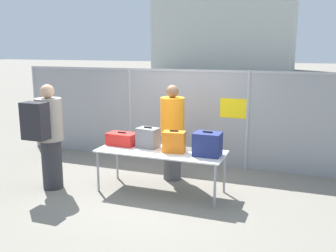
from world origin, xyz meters
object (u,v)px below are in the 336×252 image
inspection_table (161,153)px  suitcase_navy (207,144)px  suitcase_red (122,139)px  utility_trailer (229,129)px  suitcase_grey (148,138)px  security_worker_near (172,131)px  traveler_hooded (47,133)px  suitcase_orange (174,142)px

inspection_table → suitcase_navy: suitcase_navy is taller
suitcase_red → utility_trailer: size_ratio=0.13×
suitcase_grey → utility_trailer: suitcase_grey is taller
suitcase_grey → suitcase_navy: 1.11m
suitcase_red → utility_trailer: 3.69m
suitcase_grey → inspection_table: bearing=-23.0°
security_worker_near → suitcase_red: bearing=52.3°
suitcase_red → traveler_hooded: size_ratio=0.29×
inspection_table → traveler_hooded: (-1.89, -0.56, 0.33)m
inspection_table → utility_trailer: (0.48, 3.56, -0.28)m
inspection_table → suitcase_navy: bearing=-0.1°
inspection_table → traveler_hooded: traveler_hooded is taller
suitcase_orange → traveler_hooded: traveler_hooded is taller
suitcase_orange → security_worker_near: bearing=111.8°
suitcase_red → traveler_hooded: 1.29m
suitcase_grey → utility_trailer: 3.55m
suitcase_grey → utility_trailer: (0.77, 3.43, -0.50)m
traveler_hooded → suitcase_navy: bearing=-9.1°
suitcase_navy → security_worker_near: security_worker_near is taller
suitcase_grey → traveler_hooded: traveler_hooded is taller
suitcase_orange → security_worker_near: security_worker_near is taller
suitcase_grey → suitcase_navy: (1.11, -0.12, 0.02)m
suitcase_orange → security_worker_near: size_ratio=0.22×
inspection_table → suitcase_grey: suitcase_grey is taller
utility_trailer → suitcase_navy: bearing=-84.5°
inspection_table → suitcase_red: 0.82m
suitcase_red → traveler_hooded: bearing=-147.9°
suitcase_grey → suitcase_navy: suitcase_navy is taller
inspection_table → utility_trailer: size_ratio=0.52×
suitcase_navy → traveler_hooded: (-2.70, -0.56, 0.09)m
traveler_hooded → utility_trailer: (2.36, 4.12, -0.60)m
traveler_hooded → suitcase_orange: bearing=-6.2°
utility_trailer → suitcase_grey: bearing=-102.6°
traveler_hooded → security_worker_near: size_ratio=1.03×
security_worker_near → inspection_table: bearing=108.4°
suitcase_navy → traveler_hooded: size_ratio=0.24×
inspection_table → suitcase_grey: 0.39m
suitcase_red → inspection_table: bearing=-8.6°
inspection_table → utility_trailer: 3.60m
inspection_table → suitcase_orange: size_ratio=5.56×
inspection_table → security_worker_near: (-0.04, 0.70, 0.23)m
suitcase_navy → traveler_hooded: traveler_hooded is taller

